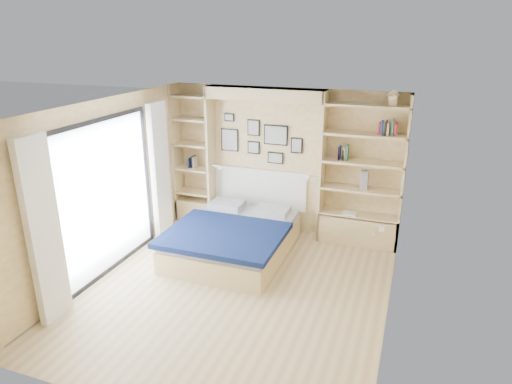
% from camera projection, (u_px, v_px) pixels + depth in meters
% --- Properties ---
extents(ground, '(4.50, 4.50, 0.00)m').
position_uv_depth(ground, '(236.00, 290.00, 6.26)').
color(ground, tan).
rests_on(ground, ground).
extents(room_shell, '(4.50, 4.50, 4.50)m').
position_uv_depth(room_shell, '(248.00, 181.00, 7.37)').
color(room_shell, '#E1BE85').
rests_on(room_shell, ground).
extents(bed, '(1.74, 2.30, 1.07)m').
position_uv_depth(bed, '(234.00, 238.00, 7.22)').
color(bed, '#D6BB80').
rests_on(bed, ground).
extents(photo_gallery, '(1.48, 0.02, 0.82)m').
position_uv_depth(photo_gallery, '(259.00, 139.00, 7.84)').
color(photo_gallery, black).
rests_on(photo_gallery, ground).
extents(reading_lamps, '(1.92, 0.12, 0.15)m').
position_uv_depth(reading_lamps, '(263.00, 172.00, 7.76)').
color(reading_lamps, silver).
rests_on(reading_lamps, ground).
extents(shelf_decor, '(3.54, 0.23, 2.03)m').
position_uv_depth(shelf_decor, '(349.00, 143.00, 7.17)').
color(shelf_decor, '#A51E1E').
rests_on(shelf_decor, ground).
extents(deck, '(3.20, 4.00, 0.05)m').
position_uv_depth(deck, '(31.00, 250.00, 7.41)').
color(deck, '#6E6451').
rests_on(deck, ground).
extents(deck_chair, '(0.63, 0.95, 0.90)m').
position_uv_depth(deck_chair, '(80.00, 228.00, 7.18)').
color(deck_chair, tan).
rests_on(deck_chair, ground).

